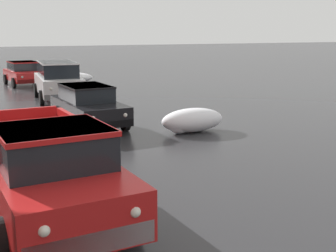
{
  "coord_description": "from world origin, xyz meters",
  "views": [
    {
      "loc": [
        -2.52,
        0.64,
        3.26
      ],
      "look_at": [
        1.43,
        8.82,
        1.32
      ],
      "focal_mm": 48.08,
      "sensor_mm": 36.0,
      "label": 1
    }
  ],
  "objects": [
    {
      "name": "sedan_red_parked_far_down_block",
      "position": [
        1.49,
        29.13,
        0.75
      ],
      "size": [
        2.22,
        4.03,
        1.42
      ],
      "color": "red",
      "rests_on": "ground"
    },
    {
      "name": "snow_bank_near_corner_right",
      "position": [
        4.38,
        13.28,
        0.37
      ],
      "size": [
        2.19,
        1.05,
        0.78
      ],
      "color": "white",
      "rests_on": "ground"
    },
    {
      "name": "suv_white_parked_kerbside_mid",
      "position": [
        2.04,
        22.17,
        0.99
      ],
      "size": [
        2.32,
        4.68,
        1.82
      ],
      "color": "silver",
      "rests_on": "ground"
    },
    {
      "name": "snow_bank_along_left_kerb",
      "position": [
        4.24,
        28.69,
        0.34
      ],
      "size": [
        2.86,
        1.37,
        0.69
      ],
      "color": "white",
      "rests_on": "ground"
    },
    {
      "name": "pickup_truck_red_approaching_near_lane",
      "position": [
        -1.18,
        8.31,
        0.88
      ],
      "size": [
        2.32,
        5.18,
        1.76
      ],
      "color": "red",
      "rests_on": "ground"
    },
    {
      "name": "sedan_black_parked_kerbside_close",
      "position": [
        1.63,
        15.63,
        0.75
      ],
      "size": [
        1.98,
        4.12,
        1.42
      ],
      "color": "black",
      "rests_on": "ground"
    }
  ]
}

